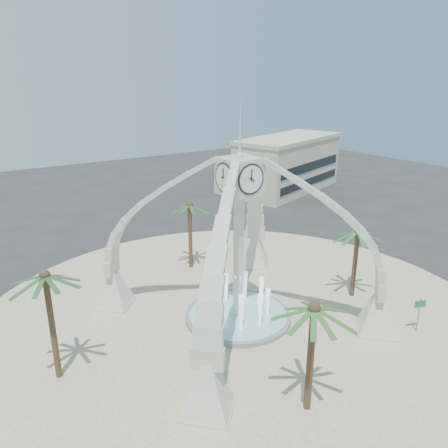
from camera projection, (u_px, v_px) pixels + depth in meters
ground at (238, 318)px, 33.19m from camera, size 140.00×140.00×0.00m
plaza at (238, 318)px, 33.18m from camera, size 40.00×40.00×0.06m
clock_tower at (239, 239)px, 31.12m from camera, size 17.94×17.94×16.30m
fountain at (238, 315)px, 33.09m from camera, size 8.00×8.00×3.62m
building_ne at (288, 164)px, 69.71m from camera, size 21.87×14.17×8.60m
palm_east at (358, 232)px, 34.83m from camera, size 4.62×4.62×6.52m
palm_west at (45, 277)px, 24.56m from camera, size 4.09×4.09×7.58m
palm_north at (190, 206)px, 40.15m from camera, size 5.18×5.18×7.03m
palm_south at (314, 310)px, 22.18m from camera, size 5.30×5.30×7.07m
street_sign at (420, 308)px, 30.85m from camera, size 0.92×0.40×2.68m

